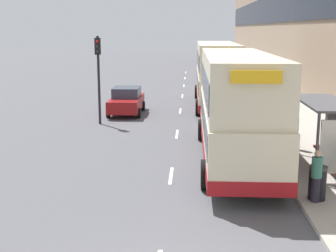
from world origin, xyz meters
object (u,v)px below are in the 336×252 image
(car_2, at_px, (126,101))
(pedestrian_1, at_px, (316,176))
(pedestrian_2, at_px, (295,131))
(traffic_light_far_kerb, at_px, (98,65))
(car_0, at_px, (211,73))
(car_1, at_px, (205,58))
(bus_shelter, at_px, (330,123))
(double_decker_bus_near, at_px, (236,105))
(double_decker_bus_ahead, at_px, (216,73))
(litter_bin, at_px, (317,183))

(car_2, relative_size, pedestrian_1, 2.69)
(pedestrian_2, distance_m, traffic_light_far_kerb, 11.33)
(pedestrian_2, xyz_separation_m, traffic_light_far_kerb, (-9.57, 5.61, 2.32))
(car_0, relative_size, pedestrian_1, 2.40)
(car_1, bearing_deg, bus_shelter, -86.94)
(car_0, height_order, car_1, car_0)
(bus_shelter, bearing_deg, car_2, 127.60)
(double_decker_bus_near, bearing_deg, bus_shelter, -22.23)
(pedestrian_1, bearing_deg, car_1, 91.61)
(double_decker_bus_ahead, xyz_separation_m, litter_bin, (2.15, -18.21, -1.62))
(car_2, bearing_deg, traffic_light_far_kerb, 72.23)
(pedestrian_1, xyz_separation_m, litter_bin, (0.10, 0.19, -0.29))
(double_decker_bus_near, xyz_separation_m, car_1, (0.32, 54.39, -1.45))
(litter_bin, xyz_separation_m, traffic_light_far_kerb, (-8.95, 11.76, 2.60))
(car_1, xyz_separation_m, pedestrian_1, (1.66, -59.14, 0.12))
(pedestrian_2, bearing_deg, double_decker_bus_near, -149.46)
(car_0, bearing_deg, litter_bin, -86.96)
(car_0, bearing_deg, traffic_light_far_kerb, -107.69)
(bus_shelter, distance_m, litter_bin, 3.64)
(double_decker_bus_near, xyz_separation_m, traffic_light_far_kerb, (-6.88, 7.20, 0.98))
(bus_shelter, xyz_separation_m, car_2, (-9.12, 11.84, -1.05))
(car_1, bearing_deg, double_decker_bus_near, -90.34)
(double_decker_bus_ahead, height_order, traffic_light_far_kerb, traffic_light_far_kerb)
(car_1, distance_m, car_2, 44.33)
(bus_shelter, relative_size, car_2, 0.98)
(double_decker_bus_near, xyz_separation_m, pedestrian_1, (1.98, -4.75, -1.33))
(pedestrian_1, bearing_deg, double_decker_bus_near, 112.60)
(pedestrian_2, bearing_deg, pedestrian_1, -96.44)
(pedestrian_2, relative_size, traffic_light_far_kerb, 0.33)
(car_0, distance_m, car_2, 20.04)
(car_0, distance_m, litter_bin, 34.19)
(car_2, xyz_separation_m, traffic_light_far_kerb, (-1.05, -3.29, 2.44))
(traffic_light_far_kerb, bearing_deg, pedestrian_2, -30.39)
(car_1, distance_m, litter_bin, 58.98)
(double_decker_bus_ahead, height_order, car_0, double_decker_bus_ahead)
(traffic_light_far_kerb, bearing_deg, car_2, 72.23)
(car_1, xyz_separation_m, car_2, (-6.14, -43.90, -0.01))
(car_0, xyz_separation_m, litter_bin, (1.81, -34.14, -0.16))
(bus_shelter, xyz_separation_m, pedestrian_2, (-0.60, 2.94, -0.93))
(car_1, height_order, traffic_light_far_kerb, traffic_light_far_kerb)
(traffic_light_far_kerb, bearing_deg, double_decker_bus_ahead, 43.50)
(double_decker_bus_ahead, bearing_deg, car_0, 88.77)
(car_2, height_order, pedestrian_2, pedestrian_2)
(car_0, xyz_separation_m, car_2, (-6.08, -19.09, -0.00))
(double_decker_bus_near, xyz_separation_m, litter_bin, (2.08, -4.56, -1.62))
(double_decker_bus_near, bearing_deg, traffic_light_far_kerb, 133.67)
(bus_shelter, distance_m, car_0, 31.10)
(car_0, relative_size, car_2, 0.89)
(car_0, bearing_deg, double_decker_bus_near, -90.51)
(traffic_light_far_kerb, bearing_deg, bus_shelter, -40.05)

